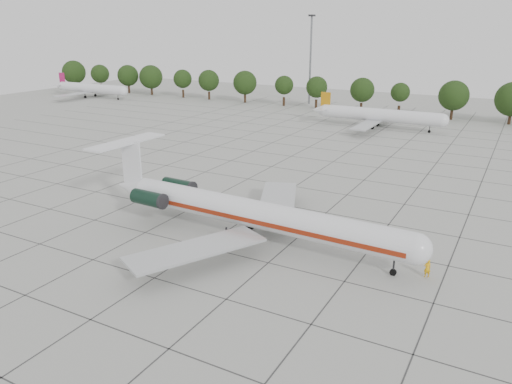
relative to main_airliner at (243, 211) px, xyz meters
The scene contains 8 objects.
ground 5.78m from the main_airliner, 124.29° to the left, with size 260.00×260.00×0.00m, color #A7A8A0.
apron_joints 19.40m from the main_airliner, 98.07° to the left, with size 170.00×170.00×0.02m, color #383838.
main_airliner is the anchor object (origin of this frame).
ground_crew 19.98m from the main_airliner, ahead, with size 0.67×0.44×1.85m, color #F8B00E.
bg_airliner_a 125.19m from the main_airliner, 143.48° to the left, with size 28.24×27.20×7.40m.
bg_airliner_c 69.61m from the main_airliner, 93.36° to the left, with size 28.24×27.20×7.40m.
tree_line 90.13m from the main_airliner, 99.18° to the left, with size 249.86×8.44×10.22m.
floodlight_mast 101.95m from the main_airliner, 108.81° to the left, with size 1.60×1.60×25.45m.
Camera 1 is at (28.67, -48.26, 22.76)m, focal length 35.00 mm.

